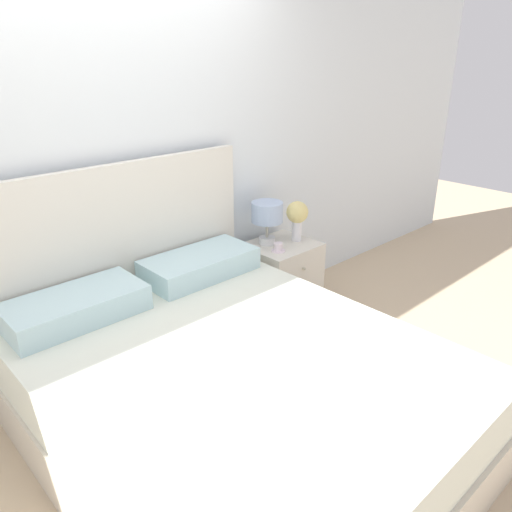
% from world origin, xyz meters
% --- Properties ---
extents(ground_plane, '(12.00, 12.00, 0.00)m').
position_xyz_m(ground_plane, '(0.00, 0.00, 0.00)').
color(ground_plane, '#CCB28E').
extents(wall_back, '(8.00, 0.06, 2.60)m').
position_xyz_m(wall_back, '(0.00, 0.07, 1.30)').
color(wall_back, white).
rests_on(wall_back, ground_plane).
extents(bed, '(1.74, 2.13, 1.29)m').
position_xyz_m(bed, '(0.00, -0.99, 0.31)').
color(bed, beige).
rests_on(bed, ground_plane).
extents(nightstand, '(0.49, 0.46, 0.56)m').
position_xyz_m(nightstand, '(1.16, -0.24, 0.28)').
color(nightstand, silver).
rests_on(nightstand, ground_plane).
extents(table_lamp, '(0.23, 0.23, 0.32)m').
position_xyz_m(table_lamp, '(1.09, -0.16, 0.79)').
color(table_lamp, white).
rests_on(table_lamp, nightstand).
extents(flower_vase, '(0.16, 0.16, 0.30)m').
position_xyz_m(flower_vase, '(1.30, -0.26, 0.76)').
color(flower_vase, white).
rests_on(flower_vase, nightstand).
extents(teacup, '(0.10, 0.10, 0.06)m').
position_xyz_m(teacup, '(1.05, -0.32, 0.59)').
color(teacup, white).
rests_on(teacup, nightstand).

